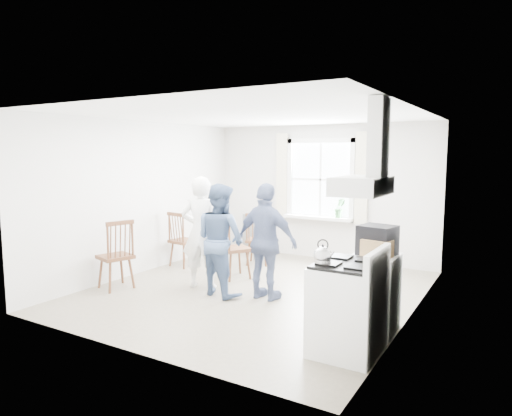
{
  "coord_description": "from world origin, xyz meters",
  "views": [
    {
      "loc": [
        3.4,
        -5.75,
        2.06
      ],
      "look_at": [
        -0.11,
        0.2,
        1.23
      ],
      "focal_mm": 32.0,
      "sensor_mm": 36.0,
      "label": 1
    }
  ],
  "objects": [
    {
      "name": "windsor_chair_d",
      "position": [
        -0.71,
        0.34,
        0.66
      ],
      "size": [
        0.62,
        0.61,
        1.07
      ],
      "color": "#4D2B18",
      "rests_on": "ground"
    },
    {
      "name": "person_right",
      "position": [
        0.34,
        -0.27,
        0.82
      ],
      "size": [
        1.04,
        1.04,
        1.65
      ],
      "primitive_type": "imported",
      "rotation": [
        0.0,
        0.0,
        3.06
      ],
      "color": "navy",
      "rests_on": "ground"
    },
    {
      "name": "stereo_stack",
      "position": [
        1.99,
        -0.63,
        1.07
      ],
      "size": [
        0.44,
        0.41,
        0.34
      ],
      "color": "black",
      "rests_on": "low_cabinet"
    },
    {
      "name": "windsor_chair_a",
      "position": [
        -0.76,
        1.34,
        0.6
      ],
      "size": [
        0.52,
        0.51,
        0.98
      ],
      "color": "#4D2B18",
      "rests_on": "ground"
    },
    {
      "name": "windsor_chair_c",
      "position": [
        -1.79,
        -1.02,
        0.66
      ],
      "size": [
        0.55,
        0.56,
        1.08
      ],
      "color": "#4D2B18",
      "rests_on": "ground"
    },
    {
      "name": "person_left",
      "position": [
        -0.79,
        -0.28,
        0.86
      ],
      "size": [
        0.81,
        0.81,
        1.72
      ],
      "primitive_type": "imported",
      "rotation": [
        0.0,
        0.0,
        3.51
      ],
      "color": "white",
      "rests_on": "ground"
    },
    {
      "name": "potted_plant",
      "position": [
        0.44,
        2.36,
        1.04
      ],
      "size": [
        0.27,
        0.27,
        0.37
      ],
      "primitive_type": "imported",
      "rotation": [
        0.0,
        0.0,
        0.42
      ],
      "color": "#327136",
      "rests_on": "window_assembly"
    },
    {
      "name": "window_assembly",
      "position": [
        0.0,
        2.45,
        1.46
      ],
      "size": [
        1.88,
        0.24,
        1.7
      ],
      "color": "white",
      "rests_on": "room_shell"
    },
    {
      "name": "windsor_chair_b",
      "position": [
        -1.91,
        0.52,
        0.62
      ],
      "size": [
        0.48,
        0.47,
        1.01
      ],
      "color": "#4D2B18",
      "rests_on": "ground"
    },
    {
      "name": "cardboard_box",
      "position": [
        2.02,
        -0.74,
        1.0
      ],
      "size": [
        0.34,
        0.27,
        0.2
      ],
      "primitive_type": "cube",
      "rotation": [
        0.0,
        0.0,
        -0.18
      ],
      "color": "#AA8552",
      "rests_on": "low_cabinet"
    },
    {
      "name": "person_mid",
      "position": [
        -0.35,
        -0.41,
        0.81
      ],
      "size": [
        0.96,
        0.96,
        1.63
      ],
      "primitive_type": "imported",
      "rotation": [
        0.0,
        0.0,
        2.9
      ],
      "color": "#475E85",
      "rests_on": "ground"
    },
    {
      "name": "gas_stove",
      "position": [
        1.91,
        -1.35,
        0.48
      ],
      "size": [
        0.68,
        0.76,
        1.12
      ],
      "color": "white",
      "rests_on": "ground"
    },
    {
      "name": "range_hood",
      "position": [
        2.07,
        -1.35,
        1.9
      ],
      "size": [
        0.45,
        0.76,
        0.94
      ],
      "color": "white",
      "rests_on": "room_shell"
    },
    {
      "name": "kettle",
      "position": [
        1.7,
        -1.56,
        1.04
      ],
      "size": [
        0.18,
        0.18,
        0.26
      ],
      "color": "silver",
      "rests_on": "gas_stove"
    },
    {
      "name": "shelf_unit",
      "position": [
        -1.4,
        2.33,
        0.4
      ],
      "size": [
        0.4,
        0.3,
        0.8
      ],
      "primitive_type": "cube",
      "color": "slate",
      "rests_on": "ground"
    },
    {
      "name": "low_cabinet",
      "position": [
        1.98,
        -0.65,
        0.45
      ],
      "size": [
        0.5,
        0.55,
        0.9
      ],
      "primitive_type": "cube",
      "color": "white",
      "rests_on": "ground"
    },
    {
      "name": "room_shell",
      "position": [
        0.0,
        0.0,
        1.3
      ],
      "size": [
        4.62,
        5.12,
        2.64
      ],
      "color": "gray",
      "rests_on": "ground"
    }
  ]
}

